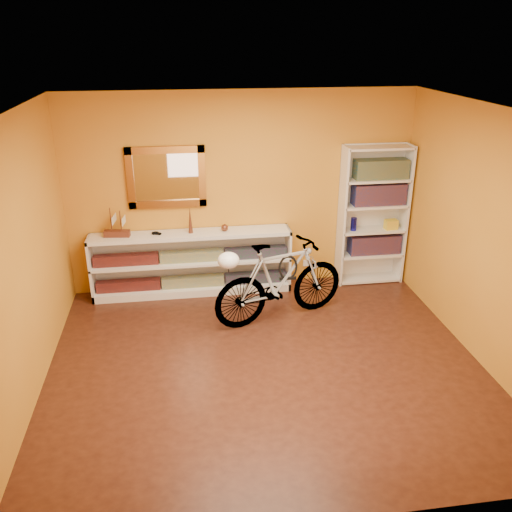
{
  "coord_description": "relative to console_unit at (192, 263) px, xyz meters",
  "views": [
    {
      "loc": [
        -0.79,
        -4.68,
        3.25
      ],
      "look_at": [
        0.0,
        0.7,
        0.95
      ],
      "focal_mm": 37.52,
      "sensor_mm": 36.0,
      "label": 1
    }
  ],
  "objects": [
    {
      "name": "right_wall",
      "position": [
        2.94,
        -1.81,
        0.88
      ],
      "size": [
        0.01,
        4.0,
        2.6
      ],
      "primitive_type": "cube",
      "color": "#C1781D",
      "rests_on": "ground"
    },
    {
      "name": "bookcase",
      "position": [
        2.45,
        0.03,
        0.52
      ],
      "size": [
        0.9,
        0.3,
        1.9
      ],
      "primitive_type": null,
      "color": "silver",
      "rests_on": "floor"
    },
    {
      "name": "left_wall",
      "position": [
        -1.57,
        -1.81,
        0.88
      ],
      "size": [
        0.01,
        4.0,
        2.6
      ],
      "primitive_type": "cube",
      "color": "#C1781D",
      "rests_on": "ground"
    },
    {
      "name": "yellow_bag",
      "position": [
        2.7,
        -0.01,
        0.4
      ],
      "size": [
        0.18,
        0.13,
        0.13
      ],
      "primitive_type": "cube",
      "rotation": [
        0.0,
        0.0,
        0.1
      ],
      "color": "gold",
      "rests_on": "bookcase"
    },
    {
      "name": "floor",
      "position": [
        0.69,
        -1.81,
        -0.43
      ],
      "size": [
        4.5,
        4.0,
        0.01
      ],
      "primitive_type": "cube",
      "color": "black",
      "rests_on": "ground"
    },
    {
      "name": "bronze_ornament",
      "position": [
        0.0,
        0.0,
        0.6
      ],
      "size": [
        0.06,
        0.06,
        0.35
      ],
      "primitive_type": "cone",
      "color": "brown",
      "rests_on": "console_unit"
    },
    {
      "name": "toy_car",
      "position": [
        -0.43,
        0.0,
        0.43
      ],
      "size": [
        0.0,
        0.0,
        0.0
      ],
      "primitive_type": "imported",
      "rotation": [
        0.0,
        0.0,
        1.25
      ],
      "color": "black",
      "rests_on": "console_unit"
    },
    {
      "name": "cd_row_upper",
      "position": [
        0.0,
        -0.02,
        0.11
      ],
      "size": [
        2.5,
        0.13,
        0.14
      ],
      "primitive_type": "cube",
      "color": "#1B527B",
      "rests_on": "console_unit"
    },
    {
      "name": "model_ship",
      "position": [
        -0.92,
        0.0,
        0.61
      ],
      "size": [
        0.33,
        0.16,
        0.38
      ],
      "primitive_type": null,
      "rotation": [
        0.0,
        0.0,
        -0.13
      ],
      "color": "#471F13",
      "rests_on": "console_unit"
    },
    {
      "name": "u_lock",
      "position": [
        1.11,
        -0.84,
        0.23
      ],
      "size": [
        0.23,
        0.02,
        0.23
      ],
      "primitive_type": "torus",
      "rotation": [
        1.57,
        0.0,
        0.0
      ],
      "color": "black",
      "rests_on": "bicycle"
    },
    {
      "name": "wall_socket",
      "position": [
        1.59,
        0.17,
        -0.17
      ],
      "size": [
        0.09,
        0.02,
        0.09
      ],
      "primitive_type": "cube",
      "color": "silver",
      "rests_on": "back_wall"
    },
    {
      "name": "book_row_b",
      "position": [
        2.5,
        0.03,
        0.83
      ],
      "size": [
        0.7,
        0.22,
        0.28
      ],
      "primitive_type": "cube",
      "color": "maroon",
      "rests_on": "bookcase"
    },
    {
      "name": "travel_mug",
      "position": [
        2.18,
        0.01,
        0.43
      ],
      "size": [
        0.08,
        0.08,
        0.18
      ],
      "primitive_type": "cylinder",
      "color": "#141590",
      "rests_on": "bookcase"
    },
    {
      "name": "book_row_c",
      "position": [
        2.5,
        0.03,
        1.16
      ],
      "size": [
        0.7,
        0.22,
        0.25
      ],
      "primitive_type": "cube",
      "color": "#194658",
      "rests_on": "bookcase"
    },
    {
      "name": "ceiling",
      "position": [
        0.69,
        -1.81,
        2.18
      ],
      "size": [
        4.5,
        4.0,
        0.01
      ],
      "primitive_type": "cube",
      "color": "silver",
      "rests_on": "ground"
    },
    {
      "name": "red_tin",
      "position": [
        2.25,
        0.06,
        1.12
      ],
      "size": [
        0.14,
        0.14,
        0.16
      ],
      "primitive_type": "cube",
      "rotation": [
        0.0,
        0.0,
        0.16
      ],
      "color": "maroon",
      "rests_on": "bookcase"
    },
    {
      "name": "back_wall",
      "position": [
        0.69,
        0.19,
        0.88
      ],
      "size": [
        4.5,
        0.01,
        2.6
      ],
      "primitive_type": "cube",
      "color": "#C1781D",
      "rests_on": "ground"
    },
    {
      "name": "cd_row_lower",
      "position": [
        0.0,
        -0.02,
        -0.26
      ],
      "size": [
        2.5,
        0.13,
        0.14
      ],
      "primitive_type": "cube",
      "color": "black",
      "rests_on": "console_unit"
    },
    {
      "name": "decorative_orb",
      "position": [
        0.44,
        0.0,
        0.47
      ],
      "size": [
        0.09,
        0.09,
        0.09
      ],
      "primitive_type": "sphere",
      "color": "brown",
      "rests_on": "console_unit"
    },
    {
      "name": "gilt_mirror",
      "position": [
        -0.26,
        0.15,
        1.12
      ],
      "size": [
        0.98,
        0.06,
        0.78
      ],
      "primitive_type": "cube",
      "color": "#8E5319",
      "rests_on": "back_wall"
    },
    {
      "name": "bicycle",
      "position": [
        1.02,
        -0.87,
        0.08
      ],
      "size": [
        0.93,
        1.78,
        1.01
      ],
      "primitive_type": "imported",
      "rotation": [
        0.0,
        0.0,
        1.87
      ],
      "color": "silver",
      "rests_on": "floor"
    },
    {
      "name": "helmet",
      "position": [
        0.39,
        -1.06,
        0.47
      ],
      "size": [
        0.25,
        0.23,
        0.19
      ],
      "primitive_type": "ellipsoid",
      "color": "white",
      "rests_on": "bicycle"
    },
    {
      "name": "console_unit",
      "position": [
        0.0,
        0.0,
        0.0
      ],
      "size": [
        2.6,
        0.35,
        0.85
      ],
      "primitive_type": null,
      "color": "silver",
      "rests_on": "floor"
    },
    {
      "name": "book_row_a",
      "position": [
        2.5,
        0.03,
        0.12
      ],
      "size": [
        0.7,
        0.22,
        0.26
      ],
      "primitive_type": "cube",
      "color": "maroon",
      "rests_on": "bookcase"
    }
  ]
}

